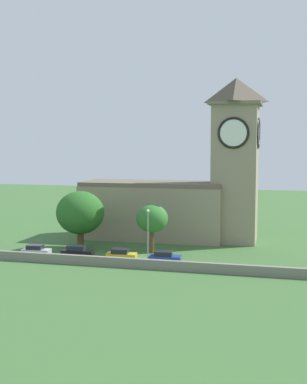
{
  "coord_description": "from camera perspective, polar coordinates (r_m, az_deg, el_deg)",
  "views": [
    {
      "loc": [
        21.88,
        -73.12,
        16.7
      ],
      "look_at": [
        0.83,
        5.9,
        8.99
      ],
      "focal_mm": 50.65,
      "sensor_mm": 36.0,
      "label": 1
    }
  ],
  "objects": [
    {
      "name": "tree_churchyard",
      "position": [
        84.58,
        -7.72,
        -2.19
      ],
      "size": [
        7.43,
        7.43,
        9.0
      ],
      "color": "brown",
      "rests_on": "ground"
    },
    {
      "name": "streetlamp_west_mid",
      "position": [
        76.67,
        -0.6,
        -3.6
      ],
      "size": [
        0.44,
        0.44,
        7.1
      ],
      "color": "#9EA0A5",
      "rests_on": "ground"
    },
    {
      "name": "quay_barrier",
      "position": [
        72.44,
        -3.08,
        -7.43
      ],
      "size": [
        51.75,
        0.7,
        1.27
      ],
      "primitive_type": "cube",
      "color": "gray",
      "rests_on": "ground"
    },
    {
      "name": "car_black",
      "position": [
        78.4,
        -8.03,
        -6.26
      ],
      "size": [
        4.68,
        2.46,
        1.86
      ],
      "color": "black",
      "rests_on": "ground"
    },
    {
      "name": "car_yellow",
      "position": [
        75.93,
        -3.42,
        -6.63
      ],
      "size": [
        4.31,
        2.56,
        1.78
      ],
      "color": "gold",
      "rests_on": "ground"
    },
    {
      "name": "car_silver",
      "position": [
        80.69,
        -12.26,
        -6.05
      ],
      "size": [
        4.17,
        2.39,
        1.72
      ],
      "color": "silver",
      "rests_on": "ground"
    },
    {
      "name": "tree_riverside_east",
      "position": [
        80.68,
        -0.15,
        -2.83
      ],
      "size": [
        4.74,
        4.74,
        7.35
      ],
      "color": "brown",
      "rests_on": "ground"
    },
    {
      "name": "ground_plane",
      "position": [
        92.32,
        0.96,
        -5.04
      ],
      "size": [
        200.0,
        200.0,
        0.0
      ],
      "primitive_type": "plane",
      "color": "#3D6633"
    },
    {
      "name": "church",
      "position": [
        91.66,
        3.21,
        0.1
      ],
      "size": [
        30.31,
        10.39,
        26.93
      ],
      "color": "gray",
      "rests_on": "ground"
    },
    {
      "name": "car_blue",
      "position": [
        74.57,
        1.18,
        -6.88
      ],
      "size": [
        4.53,
        2.54,
        1.68
      ],
      "color": "#233D9E",
      "rests_on": "ground"
    }
  ]
}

